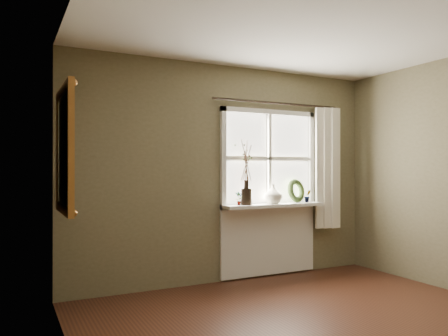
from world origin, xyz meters
TOP-DOWN VIEW (x-y plane):
  - ceiling at (0.00, 0.00)m, footprint 4.50×4.50m
  - wall_back at (0.00, 2.30)m, footprint 4.00×0.10m
  - wall_left at (-2.05, 0.00)m, footprint 0.10×4.50m
  - window_frame at (0.55, 2.23)m, footprint 1.36×0.06m
  - window_sill at (0.55, 2.12)m, footprint 1.36×0.26m
  - window_apron at (0.55, 2.23)m, footprint 1.36×0.04m
  - dark_jug at (0.16, 2.12)m, footprint 0.17×0.17m
  - cream_vase at (0.54, 2.12)m, footprint 0.28×0.28m
  - wreath at (0.92, 2.16)m, footprint 0.34×0.22m
  - potted_plant_left at (0.06, 2.12)m, footprint 0.09×0.07m
  - potted_plant_right at (1.07, 2.12)m, footprint 0.10×0.09m
  - curtain at (1.39, 2.13)m, footprint 0.36×0.12m
  - curtain_rod at (0.65, 2.17)m, footprint 1.84×0.03m
  - gilt_mirror at (-1.96, 1.66)m, footprint 0.10×0.95m

SIDE VIEW (x-z plane):
  - window_apron at x=0.55m, z-range 0.02..0.90m
  - window_sill at x=0.55m, z-range 0.88..0.92m
  - potted_plant_right at x=1.07m, z-range 0.92..1.08m
  - potted_plant_left at x=0.06m, z-range 0.92..1.08m
  - dark_jug at x=0.16m, z-range 0.92..1.12m
  - wreath at x=0.92m, z-range 0.88..1.20m
  - cream_vase at x=0.54m, z-range 0.92..1.16m
  - wall_back at x=0.00m, z-range 0.00..2.60m
  - wall_left at x=-2.05m, z-range 0.00..2.60m
  - curtain at x=1.39m, z-range 0.57..2.16m
  - window_frame at x=0.55m, z-range 0.86..2.10m
  - gilt_mirror at x=-1.96m, z-range 0.96..2.09m
  - curtain_rod at x=0.65m, z-range 2.16..2.20m
  - ceiling at x=0.00m, z-range 2.60..2.60m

